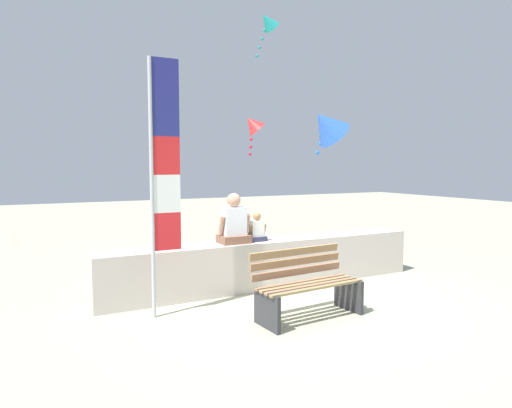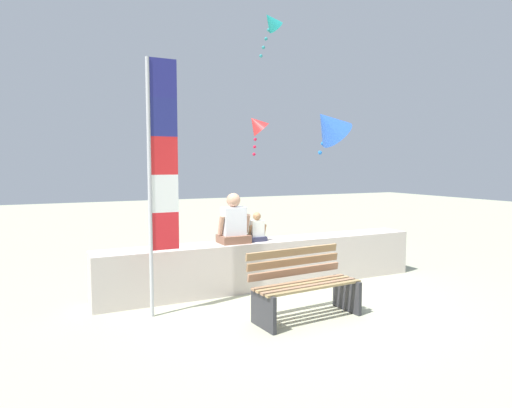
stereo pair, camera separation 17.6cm
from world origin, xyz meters
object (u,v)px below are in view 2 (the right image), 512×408
flag_banner (159,168)px  kite_blue (329,125)px  park_bench (304,287)px  person_child (257,230)px  person_adult (234,224)px  kite_red (256,124)px  kite_teal (271,22)px

flag_banner → kite_blue: flag_banner is taller
park_bench → flag_banner: bearing=151.7°
person_child → person_adult: bearing=-179.9°
kite_red → flag_banner: bearing=-129.4°
person_child → kite_blue: size_ratio=0.45×
flag_banner → kite_red: 5.41m
person_adult → person_child: 0.43m
park_bench → person_child: 1.65m
flag_banner → kite_teal: size_ratio=3.26×
person_adult → park_bench: bearing=-77.7°
park_bench → person_adult: person_adult is taller
person_adult → kite_red: bearing=59.2°
flag_banner → kite_teal: 6.25m
kite_red → kite_teal: size_ratio=1.03×
person_adult → kite_blue: (2.43, 0.94, 1.71)m
park_bench → kite_teal: size_ratio=1.45×
park_bench → person_adult: 1.73m
flag_banner → kite_blue: bearing=23.2°
person_adult → person_child: person_adult is taller
park_bench → kite_red: kite_red is taller
park_bench → kite_red: 5.88m
flag_banner → kite_red: flag_banner is taller
park_bench → person_child: bearing=87.5°
person_child → kite_blue: (2.02, 0.94, 1.83)m
flag_banner → person_adult: bearing=26.6°
person_child → kite_red: bearing=64.5°
person_adult → person_child: bearing=0.1°
kite_blue → kite_red: bearing=98.5°
kite_blue → kite_teal: size_ratio=1.00×
kite_teal → kite_blue: bearing=-86.6°
kite_blue → kite_red: size_ratio=0.97×
kite_blue → kite_teal: 3.38m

